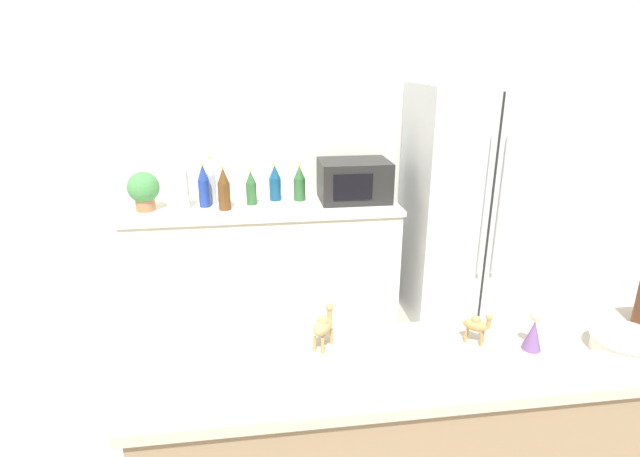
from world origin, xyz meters
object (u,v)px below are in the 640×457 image
camel_figurine_second (324,325)px  wise_man_figurine_crimson (533,332)px  fruit_bowl (624,342)px  microwave (354,180)px  back_bottle_1 (251,188)px  back_bottle_2 (211,181)px  potted_plant (144,190)px  refrigerator (468,205)px  paper_towel_roll (180,190)px  camel_figurine (477,325)px  back_bottle_3 (275,183)px  back_bottle_4 (299,184)px  back_bottle_0 (224,189)px  back_bottle_5 (204,186)px

camel_figurine_second → wise_man_figurine_crimson: wise_man_figurine_crimson is taller
fruit_bowl → camel_figurine_second: (-0.94, 0.16, 0.05)m
microwave → wise_man_figurine_crimson: microwave is taller
back_bottle_1 → back_bottle_2: (-0.27, 0.07, 0.04)m
back_bottle_2 → fruit_bowl: size_ratio=1.52×
wise_man_figurine_crimson → potted_plant: bearing=128.4°
fruit_bowl → camel_figurine_second: size_ratio=1.54×
refrigerator → potted_plant: size_ratio=6.52×
refrigerator → paper_towel_roll: refrigerator is taller
refrigerator → potted_plant: (-2.23, 0.01, 0.19)m
microwave → camel_figurine: size_ratio=4.19×
back_bottle_1 → camel_figurine_second: bearing=-83.6°
paper_towel_roll → wise_man_figurine_crimson: (1.34, -1.98, 0.00)m
refrigerator → back_bottle_2: (-1.80, 0.13, 0.20)m
back_bottle_3 → back_bottle_4: size_ratio=1.02×
back_bottle_0 → back_bottle_5: size_ratio=0.98×
back_bottle_1 → wise_man_figurine_crimson: 2.21m
microwave → camel_figurine_second: (-0.49, -1.94, 0.01)m
back_bottle_0 → wise_man_figurine_crimson: back_bottle_0 is taller
paper_towel_roll → fruit_bowl: 2.60m
back_bottle_0 → wise_man_figurine_crimson: size_ratio=2.07×
back_bottle_4 → wise_man_figurine_crimson: back_bottle_4 is taller
refrigerator → back_bottle_0: bearing=-178.6°
back_bottle_2 → back_bottle_5: 0.09m
back_bottle_3 → wise_man_figurine_crimson: 2.23m
refrigerator → camel_figurine_second: (-1.32, -1.87, 0.20)m
wise_man_figurine_crimson → back_bottle_2: bearing=118.6°
back_bottle_4 → refrigerator: bearing=-5.6°
microwave → camel_figurine_second: bearing=-104.3°
back_bottle_2 → camel_figurine: bearing=-64.3°
back_bottle_1 → fruit_bowl: size_ratio=1.13×
back_bottle_2 → camel_figurine_second: bearing=-76.3°
back_bottle_2 → potted_plant: bearing=-164.3°
potted_plant → wise_man_figurine_crimson: size_ratio=1.84×
back_bottle_0 → refrigerator: bearing=1.4°
fruit_bowl → wise_man_figurine_crimson: 0.29m
refrigerator → back_bottle_2: 1.82m
camel_figurine → camel_figurine_second: camel_figurine_second is taller
potted_plant → back_bottle_4: bearing=6.2°
refrigerator → wise_man_figurine_crimson: size_ratio=12.03×
potted_plant → back_bottle_1: potted_plant is taller
potted_plant → camel_figurine: potted_plant is taller
paper_towel_roll → back_bottle_3: size_ratio=1.02×
back_bottle_3 → potted_plant: bearing=-171.0°
camel_figurine_second → wise_man_figurine_crimson: size_ratio=0.98×
back_bottle_0 → back_bottle_3: back_bottle_0 is taller
refrigerator → camel_figurine_second: refrigerator is taller
paper_towel_roll → back_bottle_0: back_bottle_0 is taller
back_bottle_1 → fruit_bowl: (1.16, -2.08, -0.01)m
wise_man_figurine_crimson → back_bottle_0: bearing=118.6°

